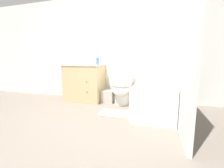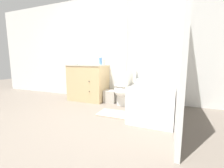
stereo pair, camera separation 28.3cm
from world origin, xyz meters
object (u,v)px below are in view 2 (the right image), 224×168
object	(u,v)px
soap_dispenser	(101,61)
tissue_box	(102,63)
sink_faucet	(92,63)
toilet	(124,88)
vanity_cabinet	(89,82)
bath_mat	(114,114)
hand_towel_folded	(73,63)
bath_towel_folded	(147,82)
wastebasket	(110,96)
bathtub	(154,98)

from	to	relation	value
soap_dispenser	tissue_box	bearing A→B (deg)	103.89
sink_faucet	toilet	distance (m)	1.11
sink_faucet	soap_dispenser	world-z (taller)	soap_dispenser
vanity_cabinet	soap_dispenser	size ratio (longest dim) A/B	4.76
soap_dispenser	bath_mat	distance (m)	1.32
hand_towel_folded	bath_towel_folded	bearing A→B (deg)	-18.10
tissue_box	soap_dispenser	distance (m)	0.18
vanity_cabinet	wastebasket	xyz separation A→B (m)	(0.59, -0.02, -0.31)
bath_towel_folded	vanity_cabinet	bearing A→B (deg)	152.62
hand_towel_folded	bath_mat	size ratio (longest dim) A/B	0.36
bathtub	wastebasket	distance (m)	1.11
soap_dispenser	bath_mat	bearing A→B (deg)	-49.01
sink_faucet	bath_towel_folded	xyz separation A→B (m)	(1.54, -1.00, -0.28)
toilet	bathtub	world-z (taller)	toilet
bathtub	hand_towel_folded	distance (m)	2.03
toilet	bath_towel_folded	distance (m)	1.00
vanity_cabinet	bathtub	world-z (taller)	vanity_cabinet
sink_faucet	bath_mat	xyz separation A→B (m)	(0.96, -0.93, -0.89)
toilet	soap_dispenser	world-z (taller)	soap_dispenser
sink_faucet	bath_mat	size ratio (longest dim) A/B	0.25
vanity_cabinet	hand_towel_folded	world-z (taller)	hand_towel_folded
sink_faucet	wastebasket	distance (m)	0.99
tissue_box	sink_faucet	bearing A→B (deg)	169.13
tissue_box	soap_dispenser	world-z (taller)	soap_dispenser
vanity_cabinet	tissue_box	distance (m)	0.58
hand_towel_folded	wastebasket	bearing A→B (deg)	10.84
wastebasket	hand_towel_folded	world-z (taller)	hand_towel_folded
tissue_box	hand_towel_folded	xyz separation A→B (m)	(-0.62, -0.33, -0.02)
wastebasket	sink_faucet	bearing A→B (deg)	159.42
toilet	soap_dispenser	xyz separation A→B (m)	(-0.58, 0.02, 0.59)
wastebasket	hand_towel_folded	bearing A→B (deg)	-169.16
wastebasket	bath_towel_folded	world-z (taller)	bath_towel_folded
sink_faucet	bathtub	xyz separation A→B (m)	(1.62, -0.60, -0.61)
tissue_box	bath_mat	world-z (taller)	tissue_box
bathtub	bath_mat	distance (m)	0.79
bath_towel_folded	bath_mat	size ratio (longest dim) A/B	0.55
toilet	bath_towel_folded	xyz separation A→B (m)	(0.60, -0.75, 0.27)
soap_dispenser	bath_towel_folded	size ratio (longest dim) A/B	0.61
bathtub	soap_dispenser	distance (m)	1.48
hand_towel_folded	toilet	bearing A→B (deg)	6.59
toilet	bathtub	bearing A→B (deg)	-27.12
vanity_cabinet	wastebasket	distance (m)	0.66
wastebasket	soap_dispenser	bearing A→B (deg)	-178.09
tissue_box	soap_dispenser	size ratio (longest dim) A/B	0.69
toilet	bath_towel_folded	world-z (taller)	toilet
bath_mat	toilet	bearing A→B (deg)	91.96
sink_faucet	tissue_box	xyz separation A→B (m)	(0.31, -0.06, 0.01)
sink_faucet	tissue_box	world-z (taller)	sink_faucet
toilet	soap_dispenser	bearing A→B (deg)	178.03
bathtub	wastebasket	xyz separation A→B (m)	(-1.04, 0.38, -0.15)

